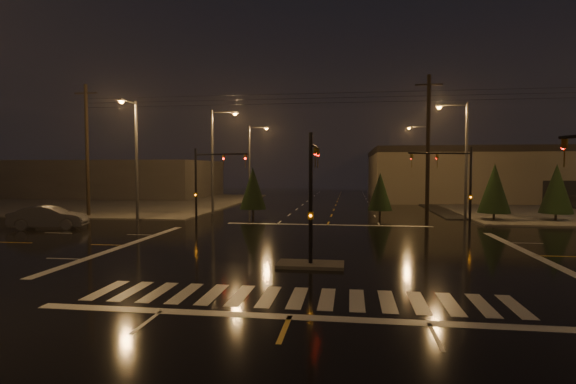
% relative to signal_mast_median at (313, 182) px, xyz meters
% --- Properties ---
extents(ground, '(140.00, 140.00, 0.00)m').
position_rel_signal_mast_median_xyz_m(ground, '(-0.00, 3.07, -3.75)').
color(ground, black).
rests_on(ground, ground).
extents(sidewalk_nw, '(36.00, 36.00, 0.12)m').
position_rel_signal_mast_median_xyz_m(sidewalk_nw, '(-30.00, 33.07, -3.69)').
color(sidewalk_nw, '#413E3A').
rests_on(sidewalk_nw, ground).
extents(median_island, '(3.00, 1.60, 0.15)m').
position_rel_signal_mast_median_xyz_m(median_island, '(-0.00, -0.93, -3.68)').
color(median_island, '#413E3A').
rests_on(median_island, ground).
extents(crosswalk, '(15.00, 2.60, 0.01)m').
position_rel_signal_mast_median_xyz_m(crosswalk, '(-0.00, -5.93, -3.75)').
color(crosswalk, beige).
rests_on(crosswalk, ground).
extents(stop_bar_near, '(16.00, 0.50, 0.01)m').
position_rel_signal_mast_median_xyz_m(stop_bar_near, '(-0.00, -7.93, -3.75)').
color(stop_bar_near, beige).
rests_on(stop_bar_near, ground).
extents(stop_bar_far, '(16.00, 0.50, 0.01)m').
position_rel_signal_mast_median_xyz_m(stop_bar_far, '(-0.00, 14.07, -3.75)').
color(stop_bar_far, beige).
rests_on(stop_bar_far, ground).
extents(commercial_block, '(30.00, 18.00, 5.60)m').
position_rel_signal_mast_median_xyz_m(commercial_block, '(-35.00, 45.07, -0.95)').
color(commercial_block, '#3C3734').
rests_on(commercial_block, ground).
extents(signal_mast_median, '(0.25, 4.59, 6.00)m').
position_rel_signal_mast_median_xyz_m(signal_mast_median, '(0.00, 0.00, 0.00)').
color(signal_mast_median, black).
rests_on(signal_mast_median, ground).
extents(signal_mast_ne, '(4.84, 1.86, 6.00)m').
position_rel_signal_mast_median_xyz_m(signal_mast_ne, '(9.50, 13.21, 0.04)').
color(signal_mast_ne, black).
rests_on(signal_mast_ne, ground).
extents(signal_mast_nw, '(4.84, 1.86, 6.00)m').
position_rel_signal_mast_median_xyz_m(signal_mast_nw, '(-9.50, 13.21, 0.04)').
color(signal_mast_nw, black).
rests_on(signal_mast_nw, ground).
extents(streetlight_1, '(2.77, 0.32, 10.00)m').
position_rel_signal_mast_median_xyz_m(streetlight_1, '(-11.18, 21.07, 2.05)').
color(streetlight_1, '#38383A').
rests_on(streetlight_1, ground).
extents(streetlight_2, '(2.77, 0.32, 10.00)m').
position_rel_signal_mast_median_xyz_m(streetlight_2, '(-11.18, 37.07, 2.05)').
color(streetlight_2, '#38383A').
rests_on(streetlight_2, ground).
extents(streetlight_3, '(2.77, 0.32, 10.00)m').
position_rel_signal_mast_median_xyz_m(streetlight_3, '(11.18, 19.07, 2.05)').
color(streetlight_3, '#38383A').
rests_on(streetlight_3, ground).
extents(streetlight_4, '(2.77, 0.32, 10.00)m').
position_rel_signal_mast_median_xyz_m(streetlight_4, '(11.18, 39.07, 2.05)').
color(streetlight_4, '#38383A').
rests_on(streetlight_4, ground).
extents(streetlight_5, '(0.32, 2.77, 10.00)m').
position_rel_signal_mast_median_xyz_m(streetlight_5, '(-16.00, 14.26, 2.05)').
color(streetlight_5, '#38383A').
rests_on(streetlight_5, ground).
extents(utility_pole_0, '(2.20, 0.32, 12.00)m').
position_rel_signal_mast_median_xyz_m(utility_pole_0, '(-22.00, 17.07, 2.38)').
color(utility_pole_0, black).
rests_on(utility_pole_0, ground).
extents(utility_pole_1, '(2.20, 0.32, 12.00)m').
position_rel_signal_mast_median_xyz_m(utility_pole_1, '(8.00, 17.07, 2.38)').
color(utility_pole_1, black).
rests_on(utility_pole_1, ground).
extents(conifer_0, '(2.64, 2.64, 4.83)m').
position_rel_signal_mast_median_xyz_m(conifer_0, '(13.69, 18.61, -0.99)').
color(conifer_0, black).
rests_on(conifer_0, ground).
extents(conifer_1, '(2.62, 2.62, 4.80)m').
position_rel_signal_mast_median_xyz_m(conifer_1, '(18.63, 18.85, -1.00)').
color(conifer_1, black).
rests_on(conifer_1, ground).
extents(conifer_3, '(2.44, 2.44, 4.51)m').
position_rel_signal_mast_median_xyz_m(conifer_3, '(-7.08, 19.18, -1.15)').
color(conifer_3, black).
rests_on(conifer_3, ground).
extents(conifer_4, '(2.15, 2.15, 4.06)m').
position_rel_signal_mast_median_xyz_m(conifer_4, '(4.36, 19.57, -1.38)').
color(conifer_4, black).
rests_on(conifer_4, ground).
extents(car_crossing, '(5.46, 3.12, 1.70)m').
position_rel_signal_mast_median_xyz_m(car_crossing, '(-20.02, 8.90, -2.90)').
color(car_crossing, '#525359').
rests_on(car_crossing, ground).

